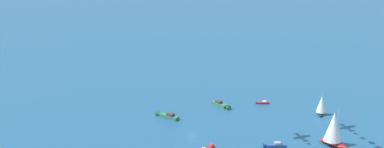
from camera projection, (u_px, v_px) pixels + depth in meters
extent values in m
plane|color=#1E517A|center=(192.00, 134.00, 168.89)|extent=(2000.00, 2000.00, 0.00)
ellipsoid|color=black|center=(320.00, 113.00, 185.72)|extent=(3.02, 6.99, 0.95)
cylinder|color=#B2B2B7|center=(321.00, 102.00, 184.81)|extent=(0.14, 0.14, 7.78)
cone|color=white|center=(321.00, 104.00, 184.15)|extent=(4.30, 4.30, 6.62)
cone|color=#B21E1E|center=(211.00, 147.00, 158.02)|extent=(2.53, 2.17, 2.24)
ellipsoid|color=#B21E1E|center=(333.00, 143.00, 160.20)|extent=(10.86, 6.73, 1.47)
cylinder|color=#B2B2B7|center=(337.00, 126.00, 157.53)|extent=(0.14, 0.14, 12.11)
cone|color=white|center=(333.00, 126.00, 158.59)|extent=(7.56, 7.56, 10.29)
cube|color=#33704C|center=(169.00, 117.00, 182.09)|extent=(8.15, 4.05, 1.25)
cone|color=#33704C|center=(159.00, 114.00, 184.61)|extent=(2.47, 2.86, 2.50)
cube|color=#38383D|center=(170.00, 114.00, 181.43)|extent=(3.08, 2.52, 0.94)
cube|color=#33704C|center=(220.00, 104.00, 194.20)|extent=(7.63, 5.59, 1.18)
cone|color=#33704C|center=(227.00, 108.00, 190.90)|extent=(2.79, 2.98, 2.36)
cube|color=#38383D|center=(219.00, 102.00, 194.27)|extent=(3.17, 2.89, 0.89)
cube|color=#B21E1E|center=(264.00, 103.00, 196.28)|extent=(4.67, 3.08, 0.72)
cone|color=#B21E1E|center=(257.00, 103.00, 196.22)|extent=(1.62, 1.77, 1.43)
cube|color=silver|center=(264.00, 101.00, 196.09)|extent=(1.89, 1.67, 0.54)
cube|color=#23478C|center=(276.00, 145.00, 159.35)|extent=(6.35, 4.28, 0.97)
cone|color=#23478C|center=(265.00, 146.00, 159.20)|extent=(2.22, 2.42, 1.95)
cube|color=gray|center=(277.00, 143.00, 159.10)|extent=(2.58, 2.30, 0.73)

